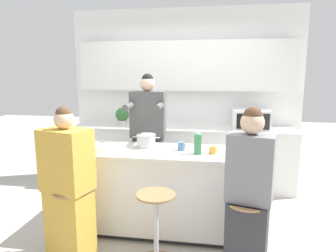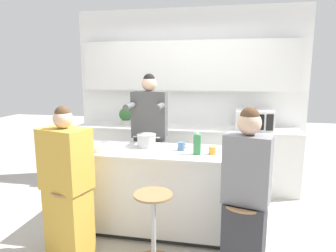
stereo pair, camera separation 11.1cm
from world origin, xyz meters
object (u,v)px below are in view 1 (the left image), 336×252
object	(u,v)px
person_cooking	(148,143)
juice_carton	(198,144)
coffee_cup_near	(181,146)
microwave	(251,120)
kitchen_island	(167,190)
bar_stool_rightmost	(245,238)
bar_stool_leftmost	(73,223)
person_wrapped_blanket	(68,189)
potted_plant	(122,116)
coffee_cup_far	(213,150)
person_seated_near	(248,201)
bar_stool_center	(156,228)
cooking_pot	(146,141)
fruit_bowl	(102,149)
banana_bunch	(247,151)

from	to	relation	value
person_cooking	juice_carton	world-z (taller)	person_cooking
coffee_cup_near	microwave	bearing A→B (deg)	57.54
kitchen_island	coffee_cup_near	size ratio (longest dim) A/B	17.50
bar_stool_rightmost	person_cooking	bearing A→B (deg)	132.84
bar_stool_leftmost	bar_stool_rightmost	xyz separation A→B (m)	(1.55, -0.00, 0.00)
juice_carton	bar_stool_rightmost	bearing A→B (deg)	-51.33
person_wrapped_blanket	bar_stool_leftmost	bearing A→B (deg)	19.00
bar_stool_rightmost	microwave	xyz separation A→B (m)	(0.23, 2.01, 0.70)
person_wrapped_blanket	potted_plant	world-z (taller)	person_wrapped_blanket
person_cooking	kitchen_island	bearing A→B (deg)	-61.07
bar_stool_rightmost	potted_plant	size ratio (longest dim) A/B	2.50
kitchen_island	bar_stool_leftmost	distance (m)	1.01
bar_stool_leftmost	coffee_cup_far	bearing A→B (deg)	24.70
potted_plant	juice_carton	bearing A→B (deg)	-49.78
kitchen_island	microwave	world-z (taller)	microwave
person_cooking	person_seated_near	world-z (taller)	person_cooking
bar_stool_leftmost	bar_stool_center	distance (m)	0.78
cooking_pot	potted_plant	xyz separation A→B (m)	(-0.68, 1.30, 0.08)
microwave	person_cooking	bearing A→B (deg)	-148.21
bar_stool_center	juice_carton	distance (m)	0.91
bar_stool_center	bar_stool_rightmost	world-z (taller)	same
person_seated_near	coffee_cup_far	size ratio (longest dim) A/B	13.52
person_cooking	person_wrapped_blanket	size ratio (longest dim) A/B	1.19
person_cooking	bar_stool_center	bearing A→B (deg)	-76.33
person_cooking	person_seated_near	size ratio (longest dim) A/B	1.17
coffee_cup_far	juice_carton	size ratio (longest dim) A/B	0.49
bar_stool_rightmost	person_cooking	world-z (taller)	person_cooking
bar_stool_center	person_wrapped_blanket	xyz separation A→B (m)	(-0.80, -0.03, 0.33)
bar_stool_leftmost	microwave	bearing A→B (deg)	48.47
person_seated_near	fruit_bowl	size ratio (longest dim) A/B	6.89
bar_stool_center	potted_plant	world-z (taller)	potted_plant
cooking_pot	banana_bunch	world-z (taller)	cooking_pot
bar_stool_rightmost	coffee_cup_far	distance (m)	0.88
person_wrapped_blanket	coffee_cup_far	distance (m)	1.44
person_cooking	banana_bunch	distance (m)	1.28
bar_stool_leftmost	microwave	xyz separation A→B (m)	(1.78, 2.01, 0.70)
person_cooking	coffee_cup_far	bearing A→B (deg)	-38.96
fruit_bowl	microwave	size ratio (longest dim) A/B	0.40
kitchen_island	person_wrapped_blanket	world-z (taller)	person_wrapped_blanket
person_seated_near	person_wrapped_blanket	bearing A→B (deg)	-165.27
microwave	potted_plant	world-z (taller)	microwave
juice_carton	potted_plant	size ratio (longest dim) A/B	0.81
banana_bunch	juice_carton	xyz separation A→B (m)	(-0.50, -0.10, 0.08)
bar_stool_center	person_cooking	bearing A→B (deg)	105.81
juice_carton	potted_plant	distance (m)	1.96
person_cooking	fruit_bowl	world-z (taller)	person_cooking
potted_plant	fruit_bowl	bearing A→B (deg)	-80.35
kitchen_island	bar_stool_leftmost	size ratio (longest dim) A/B	2.86
bar_stool_leftmost	bar_stool_center	bearing A→B (deg)	2.10
person_wrapped_blanket	person_seated_near	size ratio (longest dim) A/B	0.98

